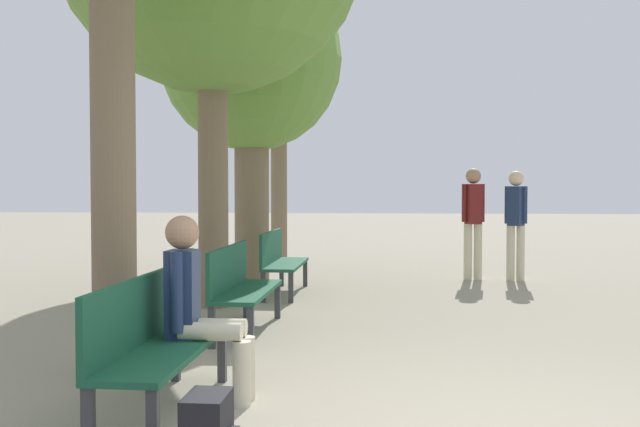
{
  "coord_description": "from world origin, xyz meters",
  "views": [
    {
      "loc": [
        -0.43,
        -3.94,
        1.42
      ],
      "look_at": [
        -1.24,
        4.45,
        1.14
      ],
      "focal_mm": 40.0,
      "sensor_mm": 36.0,
      "label": 1
    }
  ],
  "objects_px": {
    "bench_row_2": "(279,258)",
    "tree_row_2": "(251,64)",
    "pedestrian_mid": "(473,216)",
    "bench_row_1": "(239,283)",
    "pedestrian_near": "(516,218)",
    "tree_row_3": "(279,46)",
    "bench_row_0": "(152,336)",
    "person_seated": "(199,303)"
  },
  "relations": [
    {
      "from": "tree_row_2",
      "to": "tree_row_3",
      "type": "bearing_deg",
      "value": 90.0
    },
    {
      "from": "tree_row_2",
      "to": "tree_row_3",
      "type": "relative_size",
      "value": 0.89
    },
    {
      "from": "bench_row_1",
      "to": "pedestrian_mid",
      "type": "bearing_deg",
      "value": 57.46
    },
    {
      "from": "bench_row_2",
      "to": "pedestrian_near",
      "type": "xyz_separation_m",
      "value": [
        3.47,
        1.74,
        0.49
      ]
    },
    {
      "from": "tree_row_2",
      "to": "tree_row_3",
      "type": "height_order",
      "value": "tree_row_3"
    },
    {
      "from": "bench_row_0",
      "to": "tree_row_3",
      "type": "bearing_deg",
      "value": 93.88
    },
    {
      "from": "tree_row_2",
      "to": "pedestrian_mid",
      "type": "xyz_separation_m",
      "value": [
        3.45,
        0.47,
        -2.36
      ]
    },
    {
      "from": "pedestrian_mid",
      "to": "tree_row_2",
      "type": "bearing_deg",
      "value": -172.28
    },
    {
      "from": "bench_row_2",
      "to": "tree_row_2",
      "type": "height_order",
      "value": "tree_row_2"
    },
    {
      "from": "tree_row_2",
      "to": "bench_row_0",
      "type": "bearing_deg",
      "value": -84.5
    },
    {
      "from": "bench_row_0",
      "to": "person_seated",
      "type": "height_order",
      "value": "person_seated"
    },
    {
      "from": "bench_row_1",
      "to": "tree_row_2",
      "type": "bearing_deg",
      "value": 99.12
    },
    {
      "from": "bench_row_0",
      "to": "person_seated",
      "type": "xyz_separation_m",
      "value": [
        0.22,
        0.29,
        0.17
      ]
    },
    {
      "from": "tree_row_2",
      "to": "person_seated",
      "type": "bearing_deg",
      "value": -82.22
    },
    {
      "from": "bench_row_2",
      "to": "bench_row_1",
      "type": "bearing_deg",
      "value": -90.0
    },
    {
      "from": "bench_row_2",
      "to": "pedestrian_near",
      "type": "bearing_deg",
      "value": 26.56
    },
    {
      "from": "pedestrian_near",
      "to": "tree_row_2",
      "type": "bearing_deg",
      "value": -174.16
    },
    {
      "from": "pedestrian_near",
      "to": "person_seated",
      "type": "bearing_deg",
      "value": -115.82
    },
    {
      "from": "tree_row_3",
      "to": "pedestrian_near",
      "type": "xyz_separation_m",
      "value": [
        4.1,
        -2.35,
        -3.22
      ]
    },
    {
      "from": "tree_row_3",
      "to": "person_seated",
      "type": "xyz_separation_m",
      "value": [
        0.86,
        -9.06,
        -3.55
      ]
    },
    {
      "from": "tree_row_3",
      "to": "bench_row_2",
      "type": "bearing_deg",
      "value": -81.17
    },
    {
      "from": "bench_row_0",
      "to": "tree_row_2",
      "type": "xyz_separation_m",
      "value": [
        -0.63,
        6.58,
        2.87
      ]
    },
    {
      "from": "bench_row_1",
      "to": "pedestrian_near",
      "type": "bearing_deg",
      "value": 51.53
    },
    {
      "from": "pedestrian_near",
      "to": "pedestrian_mid",
      "type": "bearing_deg",
      "value": 175.83
    },
    {
      "from": "bench_row_2",
      "to": "pedestrian_mid",
      "type": "bearing_deg",
      "value": 32.32
    },
    {
      "from": "bench_row_0",
      "to": "tree_row_3",
      "type": "relative_size",
      "value": 0.3
    },
    {
      "from": "bench_row_2",
      "to": "pedestrian_mid",
      "type": "height_order",
      "value": "pedestrian_mid"
    },
    {
      "from": "bench_row_0",
      "to": "pedestrian_mid",
      "type": "bearing_deg",
      "value": 68.21
    },
    {
      "from": "person_seated",
      "to": "tree_row_2",
      "type": "bearing_deg",
      "value": 97.78
    },
    {
      "from": "bench_row_1",
      "to": "bench_row_0",
      "type": "bearing_deg",
      "value": -90.0
    },
    {
      "from": "bench_row_1",
      "to": "tree_row_2",
      "type": "height_order",
      "value": "tree_row_2"
    },
    {
      "from": "person_seated",
      "to": "pedestrian_mid",
      "type": "relative_size",
      "value": 0.71
    },
    {
      "from": "tree_row_3",
      "to": "pedestrian_near",
      "type": "height_order",
      "value": "tree_row_3"
    },
    {
      "from": "tree_row_2",
      "to": "person_seated",
      "type": "distance_m",
      "value": 6.9
    },
    {
      "from": "bench_row_0",
      "to": "person_seated",
      "type": "distance_m",
      "value": 0.4
    },
    {
      "from": "tree_row_2",
      "to": "pedestrian_near",
      "type": "distance_m",
      "value": 4.76
    },
    {
      "from": "bench_row_2",
      "to": "tree_row_2",
      "type": "relative_size",
      "value": 0.34
    },
    {
      "from": "pedestrian_near",
      "to": "tree_row_3",
      "type": "bearing_deg",
      "value": 150.25
    },
    {
      "from": "bench_row_1",
      "to": "pedestrian_near",
      "type": "distance_m",
      "value": 5.6
    },
    {
      "from": "tree_row_3",
      "to": "tree_row_2",
      "type": "bearing_deg",
      "value": -90.0
    },
    {
      "from": "person_seated",
      "to": "bench_row_1",
      "type": "bearing_deg",
      "value": 95.49
    },
    {
      "from": "pedestrian_mid",
      "to": "bench_row_0",
      "type": "bearing_deg",
      "value": -111.79
    }
  ]
}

